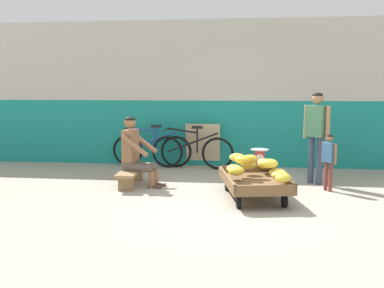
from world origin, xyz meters
The scene contains 13 objects.
ground_plane centered at (0.00, 0.00, 0.00)m, with size 80.00×80.00×0.00m, color gray.
back_wall centered at (0.00, 3.37, 1.48)m, with size 16.00×0.30×2.96m.
banana_cart centered at (0.22, 0.67, 0.24)m, with size 1.11×1.58×0.36m.
banana_pile centered at (0.27, 0.73, 0.47)m, with size 0.95×1.45×0.27m.
low_bench centered at (-1.78, 1.27, 0.20)m, with size 0.36×1.11×0.27m.
vendor_seated centered at (-1.69, 1.26, 0.57)m, with size 0.71×0.54×1.14m.
plastic_crate centered at (0.33, 1.65, 0.15)m, with size 0.36×0.28×0.30m.
weighing_scale centered at (0.33, 1.65, 0.45)m, with size 0.30×0.30×0.29m.
bicycle_near_left centered at (-1.81, 3.01, 0.35)m, with size 1.66×0.48×0.86m.
bicycle_far_left centered at (-0.96, 2.88, 0.35)m, with size 1.66×0.48×0.86m.
sign_board centered at (-0.77, 3.16, 0.44)m, with size 0.70×0.21×0.89m.
customer_adult centered at (1.26, 1.77, 0.95)m, with size 0.38×0.36×1.53m.
customer_child centered at (1.39, 1.28, 0.55)m, with size 0.21×0.23×0.89m.
Camera 1 is at (0.09, -5.59, 1.63)m, focal length 40.55 mm.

